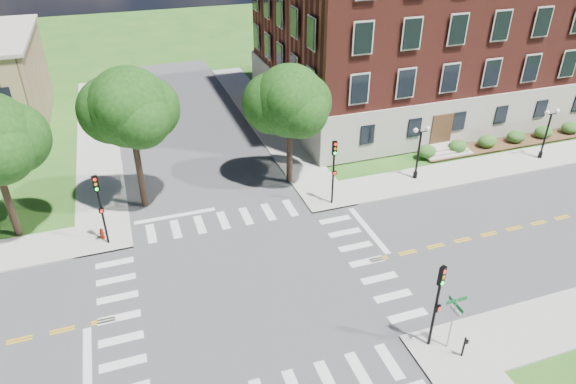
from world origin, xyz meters
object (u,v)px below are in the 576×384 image
object	(u,v)px
traffic_signal_se	(438,297)
twin_lamp_east	(547,131)
street_sign_pole	(454,313)
fire_hydrant	(102,234)
traffic_signal_ne	(334,164)
push_button_post	(464,346)
twin_lamp_west	(419,150)
traffic_signal_nw	(100,201)

from	to	relation	value
traffic_signal_se	twin_lamp_east	world-z (taller)	traffic_signal_se
street_sign_pole	fire_hydrant	world-z (taller)	street_sign_pole
traffic_signal_ne	push_button_post	xyz separation A→B (m)	(0.40, -14.85, -2.39)
traffic_signal_se	twin_lamp_west	xyz separation A→B (m)	(8.21, 14.97, -0.66)
twin_lamp_west	street_sign_pole	world-z (taller)	twin_lamp_west
traffic_signal_se	traffic_signal_nw	xyz separation A→B (m)	(-14.56, 13.85, 0.00)
twin_lamp_west	fire_hydrant	world-z (taller)	twin_lamp_west
traffic_signal_nw	twin_lamp_east	xyz separation A→B (m)	(34.40, 0.77, -0.66)
fire_hydrant	traffic_signal_ne	bearing A→B (deg)	-2.89
traffic_signal_se	traffic_signal_nw	bearing A→B (deg)	136.42
traffic_signal_ne	twin_lamp_east	distance (m)	19.19
twin_lamp_west	push_button_post	xyz separation A→B (m)	(-7.13, -16.14, -1.73)
traffic_signal_se	street_sign_pole	xyz separation A→B (m)	(0.75, -0.43, -0.88)
traffic_signal_se	twin_lamp_west	size ratio (longest dim) A/B	1.13
street_sign_pole	twin_lamp_west	bearing A→B (deg)	64.14
twin_lamp_west	street_sign_pole	size ratio (longest dim) A/B	1.36
twin_lamp_east	street_sign_pole	world-z (taller)	twin_lamp_east
traffic_signal_se	twin_lamp_west	bearing A→B (deg)	61.26
street_sign_pole	fire_hydrant	bearing A→B (deg)	136.39
street_sign_pole	fire_hydrant	xyz separation A→B (m)	(-15.63, 14.89, -1.84)
twin_lamp_east	street_sign_pole	bearing A→B (deg)	-141.76
traffic_signal_ne	street_sign_pole	size ratio (longest dim) A/B	1.55
fire_hydrant	traffic_signal_se	bearing A→B (deg)	-44.18
twin_lamp_west	twin_lamp_east	bearing A→B (deg)	-1.72
twin_lamp_west	push_button_post	world-z (taller)	twin_lamp_west
traffic_signal_se	twin_lamp_east	xyz separation A→B (m)	(19.84, 14.62, -0.66)
twin_lamp_east	street_sign_pole	distance (m)	24.31
twin_lamp_east	push_button_post	bearing A→B (deg)	-139.90
traffic_signal_ne	twin_lamp_east	xyz separation A→B (m)	(19.16, 0.95, -0.66)
traffic_signal_nw	fire_hydrant	bearing A→B (deg)	118.08
traffic_signal_nw	push_button_post	size ratio (longest dim) A/B	4.00
traffic_signal_se	fire_hydrant	bearing A→B (deg)	135.82
traffic_signal_nw	twin_lamp_west	xyz separation A→B (m)	(22.77, 1.12, -0.66)
traffic_signal_nw	fire_hydrant	size ratio (longest dim) A/B	6.40
traffic_signal_se	traffic_signal_nw	size ratio (longest dim) A/B	1.00
traffic_signal_nw	street_sign_pole	xyz separation A→B (m)	(15.30, -14.28, -0.88)
push_button_post	twin_lamp_west	bearing A→B (deg)	66.19
twin_lamp_west	twin_lamp_east	size ratio (longest dim) A/B	1.00
traffic_signal_ne	fire_hydrant	world-z (taller)	traffic_signal_ne
fire_hydrant	street_sign_pole	bearing A→B (deg)	-43.61
traffic_signal_nw	twin_lamp_west	distance (m)	22.80
traffic_signal_ne	twin_lamp_west	bearing A→B (deg)	9.77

